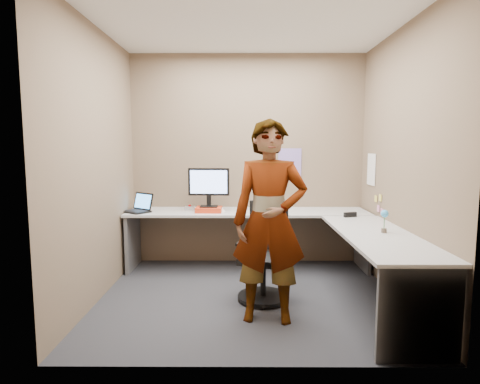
{
  "coord_description": "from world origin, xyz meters",
  "views": [
    {
      "loc": [
        -0.07,
        -3.93,
        1.53
      ],
      "look_at": [
        -0.09,
        0.25,
        1.05
      ],
      "focal_mm": 30.0,
      "sensor_mm": 36.0,
      "label": 1
    }
  ],
  "objects_px": {
    "desk": "(288,232)",
    "monitor": "(209,184)",
    "office_chair": "(265,261)",
    "person": "(270,221)"
  },
  "relations": [
    {
      "from": "person",
      "to": "monitor",
      "type": "bearing_deg",
      "value": 119.53
    },
    {
      "from": "office_chair",
      "to": "person",
      "type": "xyz_separation_m",
      "value": [
        0.01,
        -0.48,
        0.49
      ]
    },
    {
      "from": "desk",
      "to": "person",
      "type": "distance_m",
      "value": 0.98
    },
    {
      "from": "desk",
      "to": "person",
      "type": "height_order",
      "value": "person"
    },
    {
      "from": "office_chair",
      "to": "person",
      "type": "relative_size",
      "value": 0.54
    },
    {
      "from": "desk",
      "to": "monitor",
      "type": "height_order",
      "value": "monitor"
    },
    {
      "from": "monitor",
      "to": "person",
      "type": "xyz_separation_m",
      "value": [
        0.64,
        -1.42,
        -0.19
      ]
    },
    {
      "from": "office_chair",
      "to": "person",
      "type": "bearing_deg",
      "value": -70.06
    },
    {
      "from": "desk",
      "to": "office_chair",
      "type": "distance_m",
      "value": 0.54
    },
    {
      "from": "monitor",
      "to": "person",
      "type": "relative_size",
      "value": 0.28
    }
  ]
}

